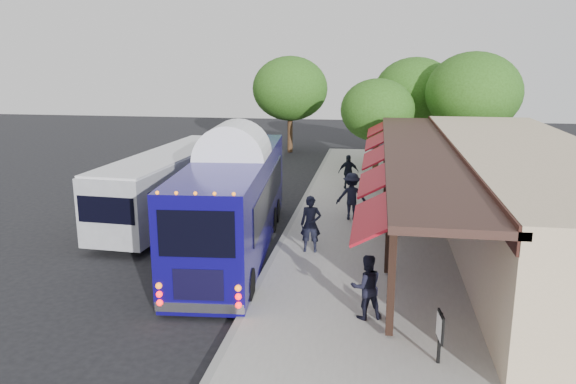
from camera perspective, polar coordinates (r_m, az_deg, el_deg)
The scene contains 15 objects.
ground at distance 17.92m, azimuth -2.30°, elevation -8.09°, with size 90.00×90.00×0.00m, color black.
sidewalk at distance 21.41m, azimuth 13.15°, elevation -4.58°, with size 10.00×40.00×0.15m, color #9E9B93.
curb at distance 21.60m, azimuth -0.08°, elevation -4.06°, with size 0.20×40.00×0.16m, color gray.
station_shelter at distance 21.48m, azimuth 22.44°, elevation -0.30°, with size 8.15×20.00×3.60m.
coach_bus at distance 19.37m, azimuth -5.48°, elevation -0.51°, with size 3.29×11.31×3.57m.
city_bus at distance 23.87m, azimuth -11.74°, elevation 1.01°, with size 2.88×10.51×2.79m.
ped_a at distance 18.99m, azimuth 2.33°, elevation -3.28°, with size 0.70×0.46×1.93m, color black.
ped_b at distance 14.41m, azimuth 7.97°, elevation -9.50°, with size 0.82×0.64×1.68m, color black.
ped_c at distance 28.27m, azimuth 6.16°, elevation 2.04°, with size 1.01×0.42×1.72m, color black.
ped_d at distance 22.86m, azimuth 6.49°, elevation -0.44°, with size 1.25×0.72×1.93m, color black.
sign_board at distance 12.74m, azimuth 15.19°, elevation -13.32°, with size 0.11×0.53×1.17m.
tree_left at distance 33.07m, azimuth 9.07°, elevation 8.20°, with size 4.26×4.26×5.45m.
tree_mid at distance 37.06m, azimuth 12.79°, elevation 9.83°, with size 5.19×5.19×6.64m.
tree_right at distance 34.26m, azimuth 18.32°, elevation 9.57°, with size 5.43×5.43×6.96m.
tree_far at distance 39.76m, azimuth 0.21°, elevation 10.46°, with size 5.25×5.25×6.72m.
Camera 1 is at (3.33, -16.33, 6.59)m, focal length 35.00 mm.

